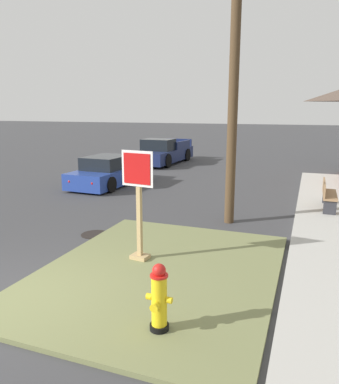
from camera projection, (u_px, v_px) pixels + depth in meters
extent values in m
plane|color=#3D3D3F|center=(5.00, 303.00, 6.22)|extent=(160.00, 160.00, 0.00)
cube|color=olive|center=(159.00, 271.00, 7.34)|extent=(4.41, 5.67, 0.08)
cube|color=#B2AFA8|center=(337.00, 226.00, 10.12)|extent=(2.20, 17.23, 0.12)
cylinder|color=black|center=(159.00, 327.00, 5.33)|extent=(0.28, 0.28, 0.08)
cylinder|color=yellow|center=(159.00, 301.00, 5.25)|extent=(0.22, 0.22, 0.73)
cylinder|color=red|center=(159.00, 276.00, 5.17)|extent=(0.25, 0.25, 0.03)
sphere|color=red|center=(159.00, 270.00, 5.15)|extent=(0.19, 0.19, 0.19)
cube|color=red|center=(159.00, 266.00, 5.13)|extent=(0.04, 0.04, 0.04)
cylinder|color=yellow|center=(149.00, 296.00, 5.29)|extent=(0.08, 0.09, 0.09)
cylinder|color=yellow|center=(169.00, 300.00, 5.19)|extent=(0.08, 0.09, 0.09)
cylinder|color=yellow|center=(155.00, 307.00, 5.10)|extent=(0.12, 0.09, 0.12)
cube|color=tan|center=(139.00, 207.00, 7.65)|extent=(0.10, 0.10, 2.21)
cube|color=tan|center=(140.00, 257.00, 7.88)|extent=(0.39, 0.32, 0.08)
cube|color=white|center=(137.00, 169.00, 7.43)|extent=(0.71, 0.10, 0.72)
cube|color=red|center=(137.00, 169.00, 7.42)|extent=(0.61, 0.09, 0.61)
cylinder|color=black|center=(95.00, 234.00, 9.62)|extent=(0.70, 0.70, 0.02)
cube|color=#233D93|center=(110.00, 175.00, 15.90)|extent=(1.87, 4.22, 0.64)
cube|color=black|center=(107.00, 163.00, 15.59)|extent=(1.54, 1.97, 0.56)
cylinder|color=black|center=(110.00, 172.00, 17.38)|extent=(0.24, 0.63, 0.62)
cylinder|color=black|center=(141.00, 174.00, 16.78)|extent=(0.24, 0.63, 0.62)
cylinder|color=black|center=(76.00, 182.00, 15.06)|extent=(0.24, 0.63, 0.62)
cylinder|color=black|center=(110.00, 185.00, 14.46)|extent=(0.24, 0.63, 0.62)
sphere|color=white|center=(123.00, 167.00, 17.91)|extent=(0.14, 0.14, 0.14)
sphere|color=red|center=(70.00, 181.00, 14.24)|extent=(0.12, 0.12, 0.12)
sphere|color=white|center=(142.00, 168.00, 17.52)|extent=(0.14, 0.14, 0.14)
sphere|color=red|center=(93.00, 183.00, 13.85)|extent=(0.12, 0.12, 0.12)
cube|color=#19234C|center=(163.00, 155.00, 22.32)|extent=(2.14, 5.21, 0.68)
cube|color=black|center=(158.00, 145.00, 21.54)|extent=(1.75, 1.41, 0.68)
cube|color=#19234C|center=(183.00, 145.00, 22.66)|extent=(0.19, 2.16, 0.44)
cube|color=#19234C|center=(156.00, 144.00, 23.36)|extent=(0.19, 2.16, 0.44)
cube|color=#19234C|center=(179.00, 142.00, 24.47)|extent=(1.73, 0.17, 0.44)
cylinder|color=black|center=(167.00, 161.00, 20.62)|extent=(0.29, 0.77, 0.76)
cylinder|color=black|center=(138.00, 159.00, 21.31)|extent=(0.29, 0.77, 0.76)
cylinder|color=black|center=(187.00, 155.00, 23.39)|extent=(0.29, 0.77, 0.76)
cylinder|color=black|center=(160.00, 153.00, 24.08)|extent=(0.29, 0.77, 0.76)
cube|color=#93704C|center=(330.00, 195.00, 11.61)|extent=(0.41, 1.62, 0.06)
cube|color=#93704C|center=(324.00, 187.00, 11.62)|extent=(0.06, 1.62, 0.38)
cube|color=#2D2D33|center=(330.00, 208.00, 10.99)|extent=(0.36, 0.06, 0.41)
cube|color=#2D2D33|center=(328.00, 197.00, 12.32)|extent=(0.36, 0.06, 0.41)
cylinder|color=#4C3823|center=(236.00, 22.00, 9.55)|extent=(0.26, 0.26, 10.59)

